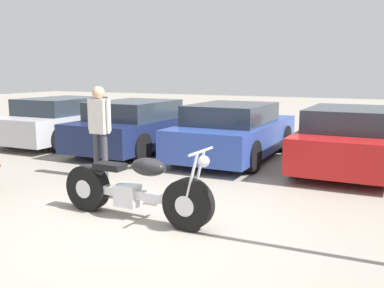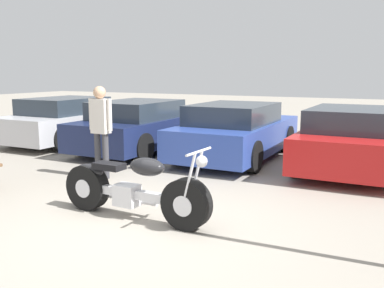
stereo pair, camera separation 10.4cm
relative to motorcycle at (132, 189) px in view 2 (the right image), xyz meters
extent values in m
plane|color=gray|center=(0.29, -0.27, -0.41)|extent=(60.00, 60.00, 0.00)
cylinder|color=black|center=(0.87, -0.04, -0.08)|extent=(0.68, 0.23, 0.67)
cylinder|color=silver|center=(0.87, -0.04, -0.08)|extent=(0.28, 0.23, 0.27)
cylinder|color=black|center=(-0.81, 0.03, -0.08)|extent=(0.68, 0.23, 0.67)
cylinder|color=silver|center=(-0.81, 0.03, -0.08)|extent=(0.28, 0.23, 0.27)
cube|color=silver|center=(0.03, 0.00, -0.06)|extent=(1.29, 0.16, 0.12)
cube|color=silver|center=(-0.09, 0.00, -0.09)|extent=(0.35, 0.25, 0.30)
ellipsoid|color=black|center=(0.26, -0.01, 0.35)|extent=(0.53, 0.31, 0.24)
cube|color=black|center=(-0.39, 0.01, 0.29)|extent=(0.45, 0.26, 0.09)
ellipsoid|color=black|center=(-0.76, 0.03, 0.18)|extent=(0.49, 0.22, 0.20)
cylinder|color=silver|center=(0.96, -0.13, 0.27)|extent=(0.22, 0.04, 0.71)
cylinder|color=silver|center=(0.96, 0.05, 0.27)|extent=(0.22, 0.04, 0.71)
cylinder|color=silver|center=(1.05, -0.04, 0.63)|extent=(0.06, 0.62, 0.03)
sphere|color=silver|center=(1.09, -0.05, 0.51)|extent=(0.15, 0.15, 0.15)
cylinder|color=silver|center=(-0.31, 0.15, -0.19)|extent=(1.29, 0.13, 0.08)
cube|color=#BCBCC1|center=(-5.36, 4.65, 0.10)|extent=(1.83, 4.18, 0.67)
cube|color=#28333D|center=(-5.36, 4.39, 0.66)|extent=(1.61, 2.17, 0.44)
cylinder|color=black|center=(-6.22, 5.94, -0.08)|extent=(0.20, 0.67, 0.67)
cylinder|color=black|center=(-4.50, 5.94, -0.08)|extent=(0.20, 0.67, 0.67)
cylinder|color=black|center=(-6.22, 3.35, -0.08)|extent=(0.20, 0.67, 0.67)
cylinder|color=black|center=(-4.50, 3.35, -0.08)|extent=(0.20, 0.67, 0.67)
cube|color=#19234C|center=(-2.80, 4.50, 0.10)|extent=(1.83, 4.18, 0.67)
cube|color=#28333D|center=(-2.80, 4.25, 0.66)|extent=(1.61, 2.17, 0.44)
cylinder|color=black|center=(-3.65, 5.79, -0.08)|extent=(0.20, 0.67, 0.67)
cylinder|color=black|center=(-1.94, 5.79, -0.08)|extent=(0.20, 0.67, 0.67)
cylinder|color=black|center=(-3.65, 3.20, -0.08)|extent=(0.20, 0.67, 0.67)
cylinder|color=black|center=(-1.94, 3.20, -0.08)|extent=(0.20, 0.67, 0.67)
cube|color=#2D479E|center=(-0.24, 4.63, 0.10)|extent=(1.83, 4.18, 0.67)
cube|color=#28333D|center=(-0.24, 4.38, 0.66)|extent=(1.61, 2.17, 0.44)
cylinder|color=black|center=(-1.09, 5.93, -0.08)|extent=(0.20, 0.67, 0.67)
cylinder|color=black|center=(0.62, 5.93, -0.08)|extent=(0.20, 0.67, 0.67)
cylinder|color=black|center=(-1.09, 3.33, -0.08)|extent=(0.20, 0.67, 0.67)
cylinder|color=black|center=(0.62, 3.33, -0.08)|extent=(0.20, 0.67, 0.67)
cube|color=red|center=(2.32, 4.70, 0.10)|extent=(1.83, 4.18, 0.67)
cube|color=#28333D|center=(2.32, 4.44, 0.66)|extent=(1.61, 2.17, 0.44)
cylinder|color=black|center=(1.47, 5.99, -0.08)|extent=(0.20, 0.67, 0.67)
cylinder|color=black|center=(1.47, 3.40, -0.08)|extent=(0.20, 0.67, 0.67)
cylinder|color=#38383D|center=(-1.93, 1.63, 0.02)|extent=(0.12, 0.12, 0.87)
cylinder|color=#38383D|center=(-1.74, 1.63, 0.02)|extent=(0.12, 0.12, 0.87)
cube|color=silver|center=(-1.83, 1.63, 0.78)|extent=(0.34, 0.20, 0.65)
cylinder|color=silver|center=(-2.05, 1.63, 0.81)|extent=(0.08, 0.08, 0.60)
cylinder|color=silver|center=(-1.61, 1.63, 0.81)|extent=(0.08, 0.08, 0.60)
sphere|color=tan|center=(-1.83, 1.63, 1.22)|extent=(0.23, 0.23, 0.23)
camera|label=1|loc=(3.24, -4.75, 1.60)|focal=40.00mm
camera|label=2|loc=(3.33, -4.70, 1.60)|focal=40.00mm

